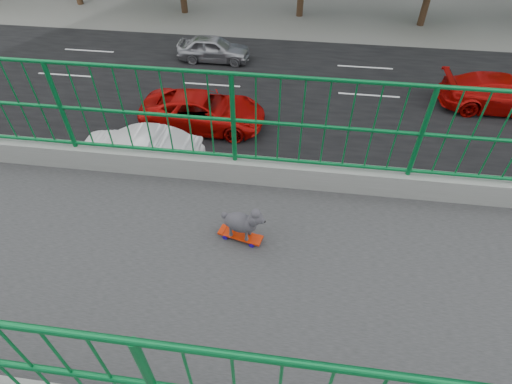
{
  "coord_description": "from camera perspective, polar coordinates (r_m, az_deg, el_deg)",
  "views": [
    {
      "loc": [
        2.22,
        4.73,
        10.31
      ],
      "look_at": [
        -1.33,
        4.26,
        6.85
      ],
      "focal_mm": 27.99,
      "sensor_mm": 36.0,
      "label": 1
    }
  ],
  "objects": [
    {
      "name": "car_1",
      "position": [
        16.06,
        -16.49,
        5.56
      ],
      "size": [
        1.69,
        4.84,
        1.59
      ],
      "primitive_type": "imported",
      "color": "silver",
      "rests_on": "ground"
    },
    {
      "name": "skateboard",
      "position": [
        4.25,
        -2.24,
        -6.25
      ],
      "size": [
        0.24,
        0.49,
        0.06
      ],
      "rotation": [
        0.0,
        0.0,
        -0.23
      ],
      "color": "red",
      "rests_on": "footbridge"
    },
    {
      "name": "car_3",
      "position": [
        22.18,
        31.69,
        11.9
      ],
      "size": [
        2.22,
        5.45,
        1.58
      ],
      "primitive_type": "imported",
      "rotation": [
        0.0,
        0.0,
        3.14
      ],
      "color": "#B40907",
      "rests_on": "ground"
    },
    {
      "name": "car_2",
      "position": [
        17.98,
        -7.54,
        11.42
      ],
      "size": [
        2.49,
        5.41,
        1.5
      ],
      "primitive_type": "imported",
      "rotation": [
        0.0,
        0.0,
        3.14
      ],
      "color": "#B40907",
      "rests_on": "ground"
    },
    {
      "name": "car_4",
      "position": [
        23.69,
        -6.07,
        19.72
      ],
      "size": [
        1.61,
        4.01,
        1.37
      ],
      "primitive_type": "imported",
      "rotation": [
        0.0,
        0.0,
        3.14
      ],
      "color": "#9A9A9F",
      "rests_on": "ground"
    },
    {
      "name": "poodle",
      "position": [
        4.06,
        -1.99,
        -4.26
      ],
      "size": [
        0.27,
        0.47,
        0.4
      ],
      "rotation": [
        0.0,
        0.0,
        -0.23
      ],
      "color": "#323036",
      "rests_on": "skateboard"
    },
    {
      "name": "road",
      "position": [
        18.97,
        -8.32,
        10.57
      ],
      "size": [
        18.0,
        90.0,
        0.02
      ],
      "primitive_type": "cube",
      "color": "black",
      "rests_on": "ground"
    }
  ]
}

